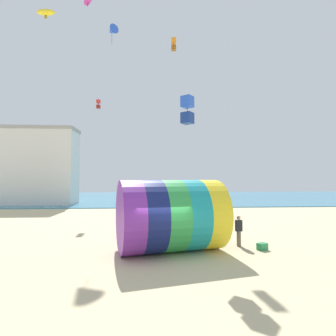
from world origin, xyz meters
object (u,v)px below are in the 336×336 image
Objects in this scene: kite_blue_delta at (112,31)px; cooler_box at (262,247)px; kite_red_box at (98,104)px; kite_magenta_parafoil at (88,0)px; kite_yellow_parafoil at (46,12)px; kite_handler at (239,230)px; kite_blue_box at (187,110)px; kite_orange_box at (174,44)px; giant_inflatable_tube at (171,215)px.

kite_blue_delta reaches higher than cooler_box.
kite_magenta_parafoil is (1.55, -11.68, 4.06)m from kite_red_box.
kite_yellow_parafoil is (-2.48, -11.12, -5.31)m from kite_blue_delta.
kite_blue_box reaches higher than kite_handler.
kite_red_box is at bearing 131.49° from kite_blue_delta.
kite_orange_box is 1.01× the size of kite_yellow_parafoil.
kite_orange_box is at bearing 37.62° from kite_yellow_parafoil.
kite_orange_box reaches higher than kite_magenta_parafoil.
giant_inflatable_tube is at bearing -69.15° from kite_blue_delta.
kite_blue_delta is 1.63× the size of kite_orange_box.
giant_inflatable_tube is 11.68× the size of cooler_box.
kite_blue_delta reaches higher than kite_yellow_parafoil.
kite_magenta_parafoil is at bearing -91.15° from kite_blue_delta.
kite_orange_box reaches higher than cooler_box.
giant_inflatable_tube is 4.53× the size of kite_magenta_parafoil.
kite_blue_box is (1.01, 0.84, 5.88)m from giant_inflatable_tube.
kite_magenta_parafoil is at bearing 142.19° from giant_inflatable_tube.
kite_blue_box is at bearing 166.58° from cooler_box.
giant_inflatable_tube is 6.03m from kite_blue_box.
kite_blue_box reaches higher than giant_inflatable_tube.
cooler_box is at bearing -68.05° from kite_orange_box.
kite_blue_delta is 1.88× the size of kite_red_box.
kite_magenta_parafoil reaches higher than cooler_box.
kite_orange_box is at bearing 84.16° from giant_inflatable_tube.
giant_inflatable_tube is 23.33m from kite_blue_delta.
kite_yellow_parafoil reaches higher than kite_red_box.
kite_blue_delta reaches higher than kite_red_box.
giant_inflatable_tube is 20.35m from kite_red_box.
kite_blue_delta is (-5.33, 13.98, 17.90)m from giant_inflatable_tube.
kite_magenta_parafoil is at bearing 31.88° from kite_yellow_parafoil.
giant_inflatable_tube is 3.60× the size of kite_blue_box.
giant_inflatable_tube is 5.10× the size of kite_yellow_parafoil.
kite_orange_box is at bearing -38.12° from kite_red_box.
giant_inflatable_tube is at bearing -140.37° from kite_blue_box.
kite_red_box is at bearing 97.58° from kite_magenta_parafoil.
kite_red_box is at bearing 86.80° from kite_yellow_parafoil.
kite_magenta_parafoil is (2.29, 1.42, 1.92)m from kite_yellow_parafoil.
kite_orange_box reaches higher than kite_handler.
kite_orange_box is 0.71× the size of kite_blue_box.
kite_red_box is 0.88× the size of kite_yellow_parafoil.
kite_magenta_parafoil reaches higher than giant_inflatable_tube.
kite_orange_box is 12.21m from kite_blue_box.
kite_magenta_parafoil reaches higher than kite_red_box.
kite_blue_delta is 1.16× the size of kite_blue_box.
kite_blue_box is (8.09, -15.12, -4.56)m from kite_red_box.
kite_blue_delta is at bearing 110.85° from giant_inflatable_tube.
kite_handler is at bearing -1.60° from kite_blue_box.
kite_yellow_parafoil is at bearing 167.08° from kite_blue_box.
kite_blue_box is (0.03, -8.80, -8.46)m from kite_orange_box.
kite_yellow_parafoil is at bearing -102.58° from kite_blue_delta.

